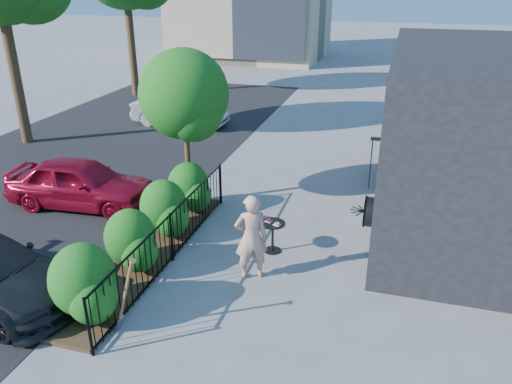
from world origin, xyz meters
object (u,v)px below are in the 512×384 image
(patio_tree, at_px, (186,100))
(shovel, at_px, (124,299))
(cafe_table, at_px, (273,232))
(car_red, at_px, (80,183))
(woman, at_px, (251,237))
(car_silver, at_px, (180,110))

(patio_tree, distance_m, shovel, 5.59)
(patio_tree, height_order, shovel, patio_tree)
(cafe_table, relative_size, shovel, 0.49)
(cafe_table, relative_size, car_red, 0.20)
(woman, height_order, car_red, woman)
(woman, relative_size, shovel, 1.19)
(cafe_table, height_order, woman, woman)
(shovel, bearing_deg, car_silver, 110.04)
(car_red, bearing_deg, shovel, -142.53)
(woman, height_order, car_silver, woman)
(car_red, distance_m, car_silver, 7.74)
(woman, relative_size, car_silver, 0.47)
(cafe_table, distance_m, shovel, 3.69)
(car_silver, bearing_deg, woman, -147.92)
(patio_tree, xyz_separation_m, car_red, (-2.69, -0.89, -2.12))
(cafe_table, bearing_deg, woman, -98.44)
(patio_tree, xyz_separation_m, car_silver, (-3.36, 6.81, -2.14))
(woman, bearing_deg, shovel, 28.30)
(car_red, bearing_deg, cafe_table, -103.36)
(patio_tree, xyz_separation_m, woman, (2.50, -2.88, -1.87))
(car_red, xyz_separation_m, car_silver, (-0.67, 7.71, -0.02))
(patio_tree, distance_m, cafe_table, 3.94)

